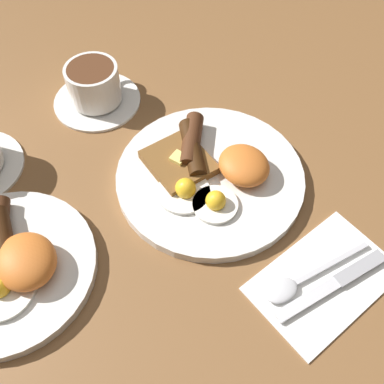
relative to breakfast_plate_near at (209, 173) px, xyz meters
name	(u,v)px	position (x,y,z in m)	size (l,w,h in m)	color
ground_plane	(210,180)	(0.00, 0.00, -0.01)	(3.00, 3.00, 0.00)	brown
breakfast_plate_near	(209,173)	(0.00, 0.00, 0.00)	(0.27, 0.27, 0.05)	silver
breakfast_plate_far	(7,265)	(0.03, 0.29, 0.00)	(0.23, 0.23, 0.05)	silver
teacup_near	(95,87)	(0.24, 0.06, 0.02)	(0.14, 0.14, 0.07)	silver
napkin	(324,279)	(-0.21, -0.02, -0.01)	(0.12, 0.18, 0.01)	white
knife	(338,282)	(-0.22, -0.03, -0.01)	(0.03, 0.17, 0.01)	silver
spoon	(293,284)	(-0.19, 0.02, -0.01)	(0.04, 0.16, 0.01)	silver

